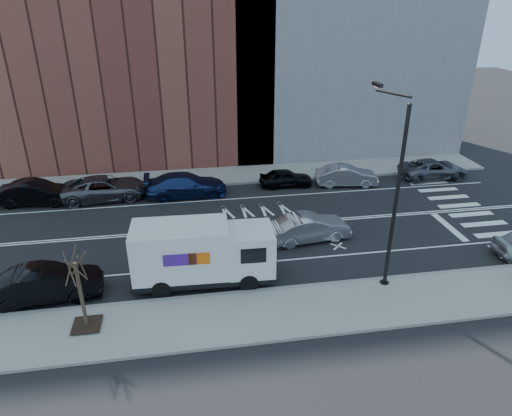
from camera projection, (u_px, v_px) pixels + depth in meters
name	position (u px, v px, depth m)	size (l,w,h in m)	color
ground	(228.00, 228.00, 28.24)	(120.00, 120.00, 0.00)	black
sidewalk_near	(249.00, 316.00, 20.34)	(44.00, 3.60, 0.15)	gray
sidewalk_far	(216.00, 176.00, 36.06)	(44.00, 3.60, 0.15)	gray
curb_near	(243.00, 293.00, 21.95)	(44.00, 0.25, 0.17)	gray
curb_far	(218.00, 184.00, 34.45)	(44.00, 0.25, 0.17)	gray
crosswalk	(465.00, 210.00, 30.59)	(3.00, 14.00, 0.01)	white
road_markings	(228.00, 228.00, 28.23)	(40.00, 8.60, 0.01)	white
bldg_brick	(103.00, 24.00, 36.32)	(26.00, 10.00, 22.00)	brown
streetlight	(393.00, 187.00, 20.93)	(0.44, 4.02, 9.34)	black
street_tree	(82.00, 301.00, 19.09)	(1.20, 1.20, 3.75)	black
fedex_van	(202.00, 253.00, 22.25)	(7.05, 2.69, 3.18)	black
far_parked_b	(36.00, 193.00, 31.12)	(1.75, 5.03, 1.66)	black
far_parked_c	(105.00, 188.00, 31.91)	(2.69, 5.84, 1.62)	#515359
far_parked_d	(186.00, 185.00, 32.40)	(2.33, 5.73, 1.66)	navy
far_parked_e	(286.00, 178.00, 34.07)	(1.57, 3.91, 1.33)	black
far_parked_f	(346.00, 176.00, 34.26)	(1.60, 4.60, 1.51)	#A4A4A8
far_parked_g	(433.00, 169.00, 35.65)	(2.42, 5.24, 1.46)	#54565C
driving_sedan	(309.00, 228.00, 26.54)	(1.67, 4.79, 1.58)	#A0A0A4
near_parked_rear_a	(46.00, 284.00, 21.30)	(1.76, 5.05, 1.66)	black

